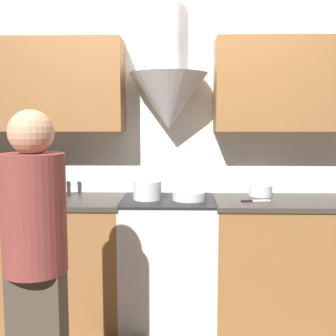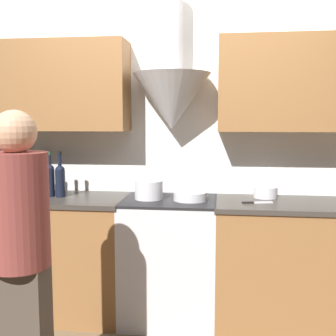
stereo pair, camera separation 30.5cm
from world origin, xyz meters
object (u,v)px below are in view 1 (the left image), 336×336
at_px(stove_range, 168,259).
at_px(wine_bottle_5, 7,181).
at_px(wine_bottle_9, 55,181).
at_px(wine_bottle_7, 32,182).
at_px(wine_bottle_6, 19,182).
at_px(saucepan, 261,191).
at_px(wine_bottle_8, 44,180).
at_px(stock_pot, 147,190).
at_px(mixing_bowl, 189,196).
at_px(person_foreground_left, 35,255).

bearing_deg(stove_range, wine_bottle_5, -179.92).
height_order(stove_range, wine_bottle_9, wine_bottle_9).
bearing_deg(wine_bottle_9, wine_bottle_5, 179.87).
distance_m(stove_range, wine_bottle_5, 1.37).
relative_size(wine_bottle_5, wine_bottle_7, 0.97).
height_order(wine_bottle_6, saucepan, wine_bottle_6).
distance_m(wine_bottle_8, stock_pot, 0.79).
height_order(wine_bottle_8, saucepan, wine_bottle_8).
bearing_deg(stove_range, wine_bottle_9, -179.83).
relative_size(wine_bottle_9, stock_pot, 1.66).
xyz_separation_m(wine_bottle_9, mixing_bowl, (1.02, -0.01, -0.11)).
relative_size(wine_bottle_5, mixing_bowl, 1.27).
distance_m(stock_pot, mixing_bowl, 0.32).
height_order(wine_bottle_5, wine_bottle_8, wine_bottle_8).
xyz_separation_m(stove_range, wine_bottle_9, (-0.86, -0.00, 0.61)).
bearing_deg(wine_bottle_9, stock_pot, -0.09).
xyz_separation_m(wine_bottle_5, stock_pot, (1.07, -0.00, -0.06)).
bearing_deg(wine_bottle_9, stove_range, 0.17).
distance_m(wine_bottle_5, wine_bottle_9, 0.37).
bearing_deg(wine_bottle_5, wine_bottle_7, 2.87).
relative_size(mixing_bowl, saucepan, 1.38).
distance_m(stock_pot, person_foreground_left, 1.26).
bearing_deg(wine_bottle_6, stove_range, 0.42).
height_order(wine_bottle_7, saucepan, wine_bottle_7).
distance_m(saucepan, person_foreground_left, 1.90).
xyz_separation_m(wine_bottle_6, stock_pot, (0.97, 0.00, -0.06)).
height_order(saucepan, person_foreground_left, person_foreground_left).
xyz_separation_m(stove_range, person_foreground_left, (-0.62, -1.17, 0.41)).
height_order(stove_range, wine_bottle_7, wine_bottle_7).
height_order(wine_bottle_7, wine_bottle_8, wine_bottle_8).
distance_m(wine_bottle_5, wine_bottle_8, 0.28).
distance_m(wine_bottle_7, stock_pot, 0.88).
bearing_deg(person_foreground_left, wine_bottle_8, 105.58).
bearing_deg(wine_bottle_6, wine_bottle_5, 176.27).
distance_m(wine_bottle_8, wine_bottle_9, 0.09).
bearing_deg(person_foreground_left, wine_bottle_6, 113.79).
distance_m(wine_bottle_6, person_foreground_left, 1.28).
distance_m(wine_bottle_7, mixing_bowl, 1.20).
bearing_deg(wine_bottle_7, stove_range, -0.43).
bearing_deg(wine_bottle_5, mixing_bowl, -0.64).
height_order(wine_bottle_8, wine_bottle_9, wine_bottle_9).
bearing_deg(person_foreground_left, wine_bottle_9, 101.63).
height_order(wine_bottle_8, person_foreground_left, person_foreground_left).
height_order(wine_bottle_6, person_foreground_left, person_foreground_left).
relative_size(wine_bottle_7, stock_pot, 1.56).
height_order(wine_bottle_5, wine_bottle_6, wine_bottle_5).
distance_m(wine_bottle_7, saucepan, 1.77).
bearing_deg(wine_bottle_6, stock_pot, 0.27).
xyz_separation_m(mixing_bowl, saucepan, (0.57, 0.18, 0.01)).
bearing_deg(wine_bottle_7, mixing_bowl, -1.20).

